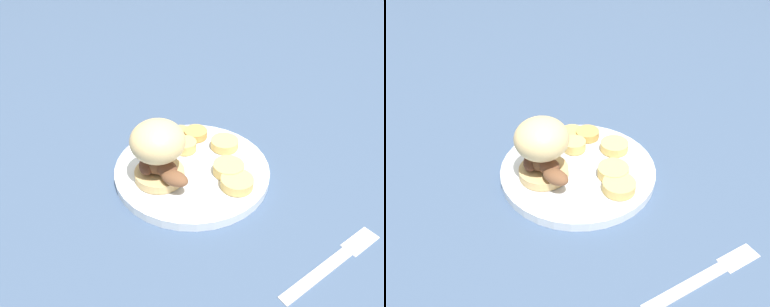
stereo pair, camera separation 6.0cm
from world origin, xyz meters
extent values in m
plane|color=#3D5170|center=(0.00, 0.00, 0.00)|extent=(4.00, 4.00, 0.00)
cylinder|color=white|center=(0.00, 0.00, 0.01)|extent=(0.25, 0.25, 0.02)
torus|color=white|center=(0.00, 0.00, 0.01)|extent=(0.25, 0.25, 0.01)
cylinder|color=tan|center=(-0.06, 0.02, 0.02)|extent=(0.08, 0.08, 0.01)
ellipsoid|color=brown|center=(-0.06, 0.00, 0.04)|extent=(0.04, 0.04, 0.02)
ellipsoid|color=brown|center=(-0.06, 0.02, 0.04)|extent=(0.04, 0.04, 0.02)
ellipsoid|color=#563323|center=(-0.07, 0.03, 0.04)|extent=(0.04, 0.04, 0.02)
ellipsoid|color=brown|center=(-0.06, -0.02, 0.04)|extent=(0.04, 0.05, 0.02)
ellipsoid|color=#E5C17F|center=(-0.06, 0.02, 0.09)|extent=(0.08, 0.08, 0.06)
cylinder|color=tan|center=(0.05, 0.08, 0.02)|extent=(0.04, 0.04, 0.01)
cylinder|color=#DBB766|center=(0.03, -0.05, 0.03)|extent=(0.05, 0.05, 0.02)
cylinder|color=tan|center=(0.07, 0.05, 0.02)|extent=(0.04, 0.04, 0.01)
cylinder|color=#DBB766|center=(0.03, 0.04, 0.03)|extent=(0.04, 0.04, 0.02)
cylinder|color=#DBB766|center=(0.08, -0.01, 0.02)|extent=(0.05, 0.05, 0.01)
cylinder|color=#DBB766|center=(0.01, -0.08, 0.02)|extent=(0.05, 0.05, 0.02)
cube|color=silver|center=(-0.04, -0.25, 0.00)|extent=(0.13, 0.04, 0.00)
cube|color=silver|center=(0.05, -0.27, 0.00)|extent=(0.06, 0.03, 0.00)
camera|label=1|loc=(-0.35, -0.32, 0.40)|focal=35.00mm
camera|label=2|loc=(-0.31, -0.36, 0.40)|focal=35.00mm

